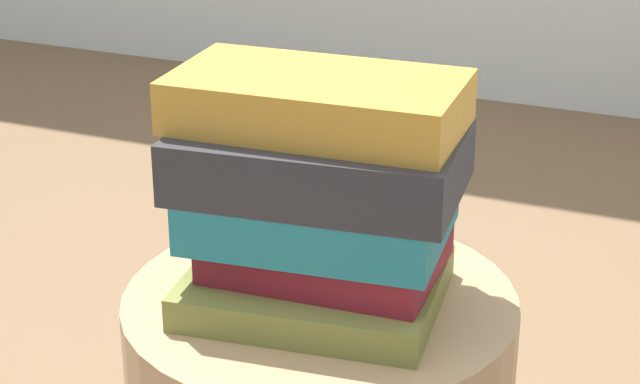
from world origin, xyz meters
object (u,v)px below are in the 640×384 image
object	(u,v)px
book_olive	(315,286)
book_maroon	(328,251)
book_charcoal	(318,158)
book_teal	(318,210)
book_ochre	(317,102)

from	to	relation	value
book_olive	book_maroon	bearing A→B (deg)	50.75
book_maroon	book_charcoal	bearing A→B (deg)	172.48
book_olive	book_maroon	xyz separation A→B (m)	(0.01, 0.01, 0.04)
book_teal	book_olive	bearing A→B (deg)	-84.45
book_maroon	book_ochre	distance (m)	0.16
book_maroon	book_ochre	size ratio (longest dim) A/B	0.80
book_teal	book_ochre	size ratio (longest dim) A/B	0.90
book_olive	book_charcoal	xyz separation A→B (m)	(-0.00, 0.01, 0.14)
book_olive	book_ochre	xyz separation A→B (m)	(-0.00, 0.02, 0.19)
book_teal	book_maroon	bearing A→B (deg)	-15.43
book_olive	book_teal	bearing A→B (deg)	94.83
book_charcoal	book_ochre	bearing A→B (deg)	110.47
book_olive	book_teal	size ratio (longest dim) A/B	1.00
book_ochre	book_teal	bearing A→B (deg)	-68.02
book_maroon	book_teal	bearing A→B (deg)	167.61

